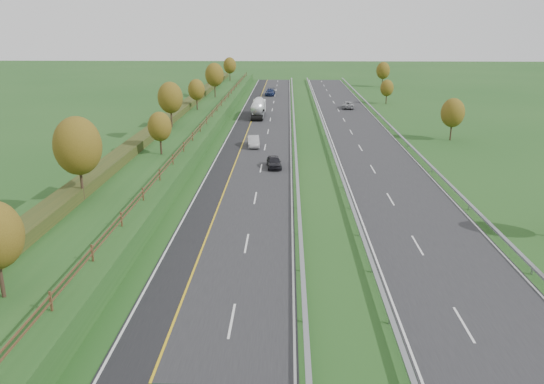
% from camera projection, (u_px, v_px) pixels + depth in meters
% --- Properties ---
extents(ground, '(400.00, 400.00, 0.00)m').
position_uv_depth(ground, '(312.00, 154.00, 74.00)').
color(ground, '#1F491A').
rests_on(ground, ground).
extents(near_carriageway, '(10.50, 200.00, 0.04)m').
position_uv_depth(near_carriageway, '(257.00, 146.00, 78.99)').
color(near_carriageway, '#252527').
rests_on(near_carriageway, ground).
extents(far_carriageway, '(10.50, 200.00, 0.04)m').
position_uv_depth(far_carriageway, '(368.00, 147.00, 78.52)').
color(far_carriageway, '#252527').
rests_on(far_carriageway, ground).
extents(hard_shoulder, '(3.00, 200.00, 0.04)m').
position_uv_depth(hard_shoulder, '(232.00, 146.00, 79.09)').
color(hard_shoulder, black).
rests_on(hard_shoulder, ground).
extents(lane_markings, '(26.75, 200.00, 0.01)m').
position_uv_depth(lane_markings, '(300.00, 146.00, 78.68)').
color(lane_markings, silver).
rests_on(lane_markings, near_carriageway).
extents(embankment_left, '(12.00, 200.00, 2.00)m').
position_uv_depth(embankment_left, '(170.00, 139.00, 79.06)').
color(embankment_left, '#1F491A').
rests_on(embankment_left, ground).
extents(hedge_left, '(2.20, 180.00, 1.10)m').
position_uv_depth(hedge_left, '(156.00, 128.00, 78.65)').
color(hedge_left, '#2B3716').
rests_on(hedge_left, embankment_left).
extents(fence_left, '(0.12, 189.06, 1.20)m').
position_uv_depth(fence_left, '(199.00, 128.00, 78.02)').
color(fence_left, '#422B19').
rests_on(fence_left, embankment_left).
extents(median_barrier_near, '(0.32, 200.00, 0.71)m').
position_uv_depth(median_barrier_near, '(295.00, 142.00, 78.65)').
color(median_barrier_near, gray).
rests_on(median_barrier_near, ground).
extents(median_barrier_far, '(0.32, 200.00, 0.71)m').
position_uv_depth(median_barrier_far, '(330.00, 142.00, 78.50)').
color(median_barrier_far, gray).
rests_on(median_barrier_far, ground).
extents(outer_barrier_far, '(0.32, 200.00, 0.71)m').
position_uv_depth(outer_barrier_far, '(408.00, 143.00, 78.17)').
color(outer_barrier_far, gray).
rests_on(outer_barrier_far, ground).
extents(trees_left, '(6.64, 164.30, 7.66)m').
position_uv_depth(trees_left, '(165.00, 106.00, 74.22)').
color(trees_left, '#2D2116').
rests_on(trees_left, embankment_left).
extents(trees_far, '(8.45, 118.60, 7.12)m').
position_uv_depth(trees_far, '(415.00, 94.00, 104.71)').
color(trees_far, '#2D2116').
rests_on(trees_far, ground).
extents(road_tanker, '(2.40, 11.22, 3.46)m').
position_uv_depth(road_tanker, '(258.00, 107.00, 103.43)').
color(road_tanker, silver).
rests_on(road_tanker, near_carriageway).
extents(car_dark_near, '(2.16, 4.47, 1.47)m').
position_uv_depth(car_dark_near, '(274.00, 162.00, 66.65)').
color(car_dark_near, black).
rests_on(car_dark_near, near_carriageway).
extents(car_silver_mid, '(2.17, 4.92, 1.57)m').
position_uv_depth(car_silver_mid, '(253.00, 141.00, 78.25)').
color(car_silver_mid, '#9B9A9F').
rests_on(car_silver_mid, near_carriageway).
extents(car_small_far, '(2.60, 5.74, 1.63)m').
position_uv_depth(car_small_far, '(270.00, 92.00, 135.14)').
color(car_small_far, '#162146').
rests_on(car_small_far, near_carriageway).
extents(car_oncoming, '(3.00, 5.56, 1.48)m').
position_uv_depth(car_oncoming, '(348.00, 105.00, 114.24)').
color(car_oncoming, '#9D9EA1').
rests_on(car_oncoming, far_carriageway).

